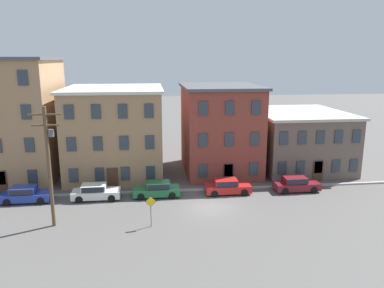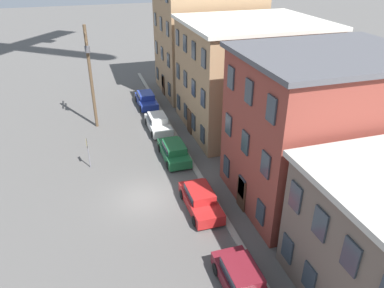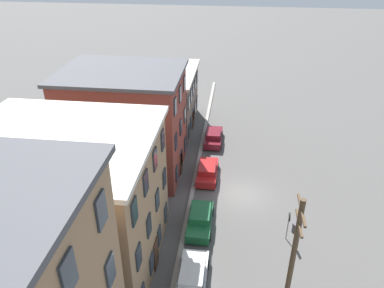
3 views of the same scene
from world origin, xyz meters
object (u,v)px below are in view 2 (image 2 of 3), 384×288
at_px(car_blue, 146,99).
at_px(utility_pole, 90,72).
at_px(car_red, 200,199).
at_px(caution_sign, 88,148).
at_px(car_maroon, 243,280).
at_px(car_green, 174,151).
at_px(car_white, 158,122).

xyz_separation_m(car_blue, utility_pole, (3.83, -5.51, 4.54)).
relative_size(car_red, caution_sign, 1.74).
bearing_deg(caution_sign, car_maroon, 24.45).
relative_size(car_green, caution_sign, 1.74).
xyz_separation_m(car_green, caution_sign, (-0.62, -6.59, 0.93)).
relative_size(car_green, utility_pole, 0.47).
xyz_separation_m(car_green, car_red, (6.78, 0.01, 0.00)).
xyz_separation_m(car_blue, car_red, (18.78, 0.01, 0.00)).
relative_size(car_white, car_red, 1.00).
height_order(car_green, utility_pole, utility_pole).
bearing_deg(car_green, car_blue, -179.99).
height_order(car_maroon, caution_sign, caution_sign).
height_order(car_blue, car_white, same).
xyz_separation_m(car_blue, car_green, (12.01, 0.00, 0.00)).
relative_size(car_maroon, utility_pole, 0.47).
height_order(car_white, caution_sign, caution_sign).
distance_m(car_blue, car_maroon, 25.71).
height_order(car_white, car_green, same).
distance_m(car_blue, car_red, 18.78).
xyz_separation_m(caution_sign, utility_pole, (-7.55, 1.07, 3.61)).
bearing_deg(utility_pole, car_maroon, 13.98).
distance_m(car_green, car_maroon, 13.71).
bearing_deg(car_white, car_blue, 179.35).
xyz_separation_m(car_blue, car_maroon, (25.71, -0.07, 0.00)).
relative_size(car_white, car_green, 1.00).
bearing_deg(car_white, car_red, 0.39).
bearing_deg(caution_sign, car_red, 41.72).
height_order(car_blue, car_green, same).
distance_m(car_white, caution_sign, 8.32).
bearing_deg(car_green, car_red, 0.10).
distance_m(car_green, car_red, 6.78).
xyz_separation_m(car_white, utility_pole, (-2.46, -5.44, 4.54)).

